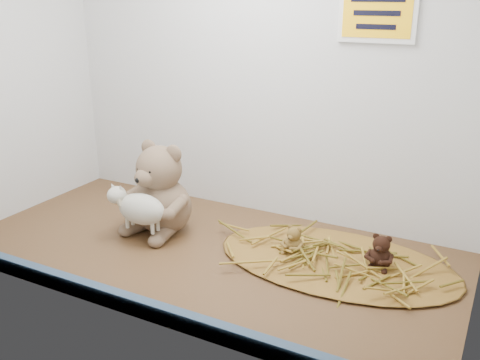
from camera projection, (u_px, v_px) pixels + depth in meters
The scene contains 8 objects.
alcove_shell at pixel (221, 59), 122.26cm from camera, with size 120.40×60.20×90.40cm.
front_rail at pixel (128, 303), 105.01cm from camera, with size 119.28×2.20×3.60cm, color #375169.
straw_bed at pixel (335, 261), 124.18cm from camera, with size 57.22×33.22×1.11cm, color brown.
main_teddy at pixel (161, 187), 137.77cm from camera, with size 19.33×20.40×23.97cm, color #766048, non-canonical shape.
toy_lamb at pixel (142, 209), 131.56cm from camera, with size 16.81×10.26×10.86cm, color silver, non-canonical shape.
mini_teddy_tan at pixel (294, 239), 126.15cm from camera, with size 5.52×5.83×6.85cm, color brown, non-canonical shape.
mini_teddy_brown at pixel (381, 250), 119.40cm from camera, with size 6.40×6.75×7.94cm, color black, non-canonical shape.
wall_sign at pixel (377, 13), 122.81cm from camera, with size 16.00×1.20×11.00cm, color #FFB50D.
Camera 1 is at (61.82, -99.17, 59.44)cm, focal length 40.00 mm.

